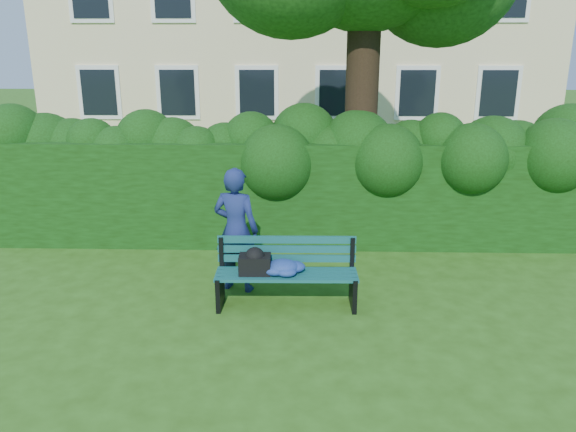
{
  "coord_description": "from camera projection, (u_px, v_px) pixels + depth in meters",
  "views": [
    {
      "loc": [
        0.22,
        -7.24,
        3.31
      ],
      "look_at": [
        0.0,
        0.6,
        0.95
      ],
      "focal_mm": 35.0,
      "sensor_mm": 36.0,
      "label": 1
    }
  ],
  "objects": [
    {
      "name": "park_bench",
      "position": [
        280.0,
        270.0,
        7.39
      ],
      "size": [
        1.87,
        0.59,
        0.89
      ],
      "rotation": [
        0.0,
        0.0,
        0.02
      ],
      "color": "#0D4341",
      "rests_on": "ground"
    },
    {
      "name": "ground",
      "position": [
        287.0,
        293.0,
        7.89
      ],
      "size": [
        80.0,
        80.0,
        0.0
      ],
      "primitive_type": "plane",
      "color": "#2B5113",
      "rests_on": "ground"
    },
    {
      "name": "hedge",
      "position": [
        291.0,
        192.0,
        9.74
      ],
      "size": [
        10.0,
        1.0,
        1.8
      ],
      "color": "black",
      "rests_on": "ground"
    },
    {
      "name": "man_reading",
      "position": [
        236.0,
        230.0,
        7.78
      ],
      "size": [
        0.73,
        0.58,
        1.77
      ],
      "primitive_type": "imported",
      "rotation": [
        0.0,
        0.0,
        2.87
      ],
      "color": "navy",
      "rests_on": "ground"
    }
  ]
}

